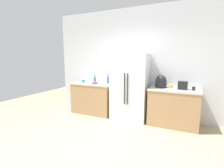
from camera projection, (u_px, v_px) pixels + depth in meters
ground_plane at (101, 146)px, 3.09m from camera, size 9.87×9.87×0.00m
kitchen_back_panel at (134, 63)px, 4.63m from camera, size 4.94×0.10×3.00m
counter_left at (93, 98)px, 4.93m from camera, size 1.24×0.66×0.91m
counter_right at (173, 107)px, 3.99m from camera, size 1.17×0.66×0.91m
refrigerator at (130, 87)px, 4.38m from camera, size 0.94×0.65×1.76m
toaster at (183, 85)px, 3.83m from camera, size 0.21×0.16×0.20m
rice_cooker at (161, 82)px, 4.10m from camera, size 0.27×0.27×0.32m
bottle_a at (95, 80)px, 4.81m from camera, size 0.08×0.08×0.24m
bottle_b at (108, 80)px, 4.71m from camera, size 0.06×0.06×0.28m
cup_a at (83, 81)px, 4.94m from camera, size 0.09×0.09×0.08m
cup_b at (194, 89)px, 3.73m from camera, size 0.07×0.07×0.08m
cup_c at (171, 86)px, 4.12m from camera, size 0.08×0.08×0.08m
cup_d at (170, 86)px, 4.02m from camera, size 0.10×0.10×0.08m
bowl_a at (95, 83)px, 4.66m from camera, size 0.18×0.18×0.05m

